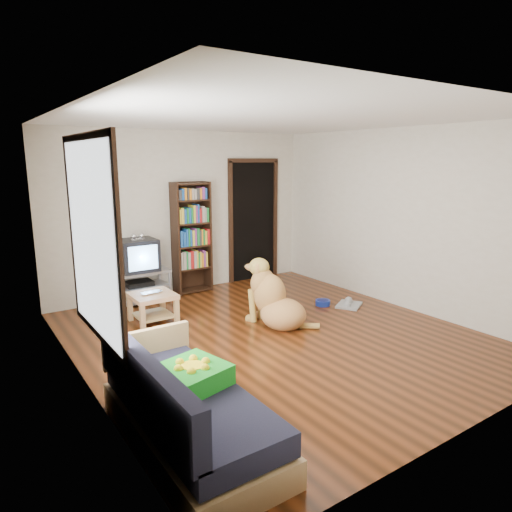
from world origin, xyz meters
TOP-DOWN VIEW (x-y plane):
  - ground at (0.00, 0.00)m, footprint 5.00×5.00m
  - ceiling at (0.00, 0.00)m, footprint 5.00×5.00m
  - wall_back at (0.00, 2.50)m, footprint 4.50×0.00m
  - wall_front at (0.00, -2.50)m, footprint 4.50×0.00m
  - wall_left at (-2.25, 0.00)m, footprint 0.00×5.00m
  - wall_right at (2.25, 0.00)m, footprint 0.00×5.00m
  - green_cushion at (-1.75, -1.30)m, footprint 0.57×0.57m
  - laptop at (-1.06, 1.27)m, footprint 0.31×0.22m
  - dog_bowl at (1.32, 0.57)m, footprint 0.22×0.22m
  - grey_rag at (1.62, 0.32)m, footprint 0.51×0.48m
  - window at (-2.23, -0.50)m, footprint 0.03×1.46m
  - doorway at (1.35, 2.48)m, footprint 1.03×0.05m
  - tv_stand at (-0.90, 2.25)m, footprint 0.90×0.45m
  - crt_tv at (-0.90, 2.27)m, footprint 0.55×0.52m
  - bookshelf at (0.05, 2.34)m, footprint 0.60×0.30m
  - sofa at (-1.87, -1.38)m, footprint 0.80×1.80m
  - coffee_table at (-1.06, 1.30)m, footprint 0.55×0.55m
  - dog at (0.23, 0.33)m, footprint 0.73×1.01m

SIDE VIEW (x-z plane):
  - ground at x=0.00m, z-range 0.00..0.00m
  - grey_rag at x=1.62m, z-range 0.00..0.03m
  - dog_bowl at x=1.32m, z-range 0.00..0.08m
  - sofa at x=-1.87m, z-range -0.14..0.66m
  - tv_stand at x=-0.90m, z-range 0.02..0.52m
  - coffee_table at x=-1.06m, z-range 0.08..0.48m
  - dog at x=0.23m, z-range -0.12..0.78m
  - laptop at x=-1.06m, z-range 0.40..0.42m
  - green_cushion at x=-1.75m, z-range 0.42..0.58m
  - crt_tv at x=-0.90m, z-range 0.45..1.03m
  - bookshelf at x=0.05m, z-range 0.10..1.90m
  - doorway at x=1.35m, z-range 0.03..2.21m
  - wall_back at x=0.00m, z-range -0.95..3.55m
  - wall_front at x=0.00m, z-range -0.95..3.55m
  - wall_left at x=-2.25m, z-range -1.20..3.80m
  - wall_right at x=2.25m, z-range -1.20..3.80m
  - window at x=-2.23m, z-range 0.65..2.35m
  - ceiling at x=0.00m, z-range 2.60..2.60m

